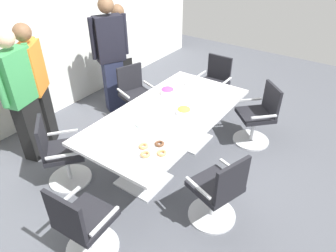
# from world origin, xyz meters

# --- Properties ---
(ground_plane) EXTENTS (10.00, 10.00, 0.01)m
(ground_plane) POSITION_xyz_m (0.00, 0.00, -0.01)
(ground_plane) COLOR #4C4F56
(back_wall) EXTENTS (8.00, 0.10, 2.80)m
(back_wall) POSITION_xyz_m (0.00, 2.40, 1.40)
(back_wall) COLOR silver
(back_wall) RESTS_ON ground
(conference_table) EXTENTS (2.40, 1.20, 0.75)m
(conference_table) POSITION_xyz_m (0.00, 0.00, 0.63)
(conference_table) COLOR white
(conference_table) RESTS_ON ground
(office_chair_0) EXTENTS (0.69, 0.69, 0.91)m
(office_chair_0) POSITION_xyz_m (-0.56, -1.04, 0.41)
(office_chair_0) COLOR silver
(office_chair_0) RESTS_ON ground
(office_chair_1) EXTENTS (0.76, 0.76, 0.91)m
(office_chair_1) POSITION_xyz_m (1.11, -0.83, 0.41)
(office_chair_1) COLOR silver
(office_chair_1) RESTS_ON ground
(office_chair_2) EXTENTS (0.54, 0.54, 0.91)m
(office_chair_2) POSITION_xyz_m (1.68, 0.19, 0.41)
(office_chair_2) COLOR silver
(office_chair_2) RESTS_ON ground
(office_chair_3) EXTENTS (0.69, 0.69, 0.91)m
(office_chair_3) POSITION_xyz_m (0.56, 1.04, 0.41)
(office_chair_3) COLOR silver
(office_chair_3) RESTS_ON ground
(office_chair_4) EXTENTS (0.76, 0.76, 0.91)m
(office_chair_4) POSITION_xyz_m (-1.12, 0.83, 0.41)
(office_chair_4) COLOR silver
(office_chair_4) RESTS_ON ground
(office_chair_5) EXTENTS (0.58, 0.58, 0.91)m
(office_chair_5) POSITION_xyz_m (-1.68, -0.20, 0.41)
(office_chair_5) COLOR silver
(office_chair_5) RESTS_ON ground
(person_standing_0) EXTENTS (0.61, 0.33, 1.81)m
(person_standing_0) POSITION_xyz_m (-0.99, 1.59, 0.95)
(person_standing_0) COLOR black
(person_standing_0) RESTS_ON ground
(person_standing_1) EXTENTS (0.53, 0.45, 1.77)m
(person_standing_1) POSITION_xyz_m (-0.68, 1.74, 0.93)
(person_standing_1) COLOR black
(person_standing_1) RESTS_ON ground
(person_standing_2) EXTENTS (0.58, 0.40, 1.89)m
(person_standing_2) POSITION_xyz_m (0.63, 1.58, 1.00)
(person_standing_2) COLOR #232842
(person_standing_2) RESTS_ON ground
(person_standing_3) EXTENTS (0.57, 0.41, 1.70)m
(person_standing_3) POSITION_xyz_m (1.01, 1.72, 0.88)
(person_standing_3) COLOR black
(person_standing_3) RESTS_ON ground
(snack_bowl_chips_yellow) EXTENTS (0.19, 0.19, 0.10)m
(snack_bowl_chips_yellow) POSITION_xyz_m (0.10, -0.18, 0.80)
(snack_bowl_chips_yellow) COLOR white
(snack_bowl_chips_yellow) RESTS_ON conference_table
(snack_bowl_candy_mix) EXTENTS (0.20, 0.20, 0.10)m
(snack_bowl_candy_mix) POSITION_xyz_m (0.43, 0.31, 0.80)
(snack_bowl_candy_mix) COLOR white
(snack_bowl_candy_mix) RESTS_ON conference_table
(donut_platter) EXTENTS (0.34, 0.34, 0.04)m
(donut_platter) POSITION_xyz_m (-0.74, -0.32, 0.77)
(donut_platter) COLOR white
(donut_platter) RESTS_ON conference_table
(plate_stack) EXTENTS (0.24, 0.24, 0.04)m
(plate_stack) POSITION_xyz_m (-0.38, 0.07, 0.77)
(plate_stack) COLOR white
(plate_stack) RESTS_ON conference_table
(napkin_pile) EXTENTS (0.17, 0.17, 0.08)m
(napkin_pile) POSITION_xyz_m (0.89, 0.17, 0.79)
(napkin_pile) COLOR white
(napkin_pile) RESTS_ON conference_table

